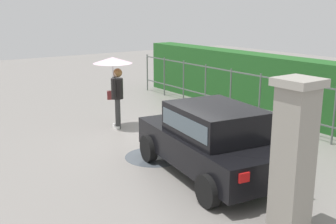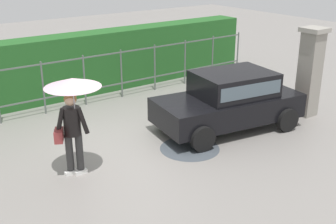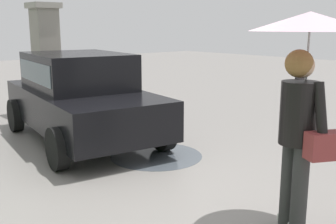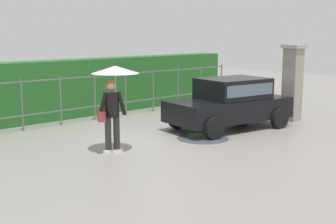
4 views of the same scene
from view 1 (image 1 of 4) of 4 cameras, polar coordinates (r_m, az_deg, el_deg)
ground_plane at (r=10.90m, az=0.09°, el=-3.93°), size 40.00×40.00×0.00m
car at (r=8.54m, az=6.07°, el=-3.53°), size 3.92×2.30×1.48m
pedestrian at (r=11.77m, az=-7.35°, el=5.06°), size 1.09×1.09×2.05m
gate_pillar at (r=6.47m, az=16.81°, el=-5.88°), size 0.60×0.60×2.42m
fence_section at (r=12.62m, az=12.45°, el=2.14°), size 12.43×0.05×1.50m
hedge_row at (r=13.41m, az=15.63°, el=3.18°), size 13.38×0.90×1.90m
puddle_near at (r=9.77m, az=-1.85°, el=-6.12°), size 1.39×1.39×0.00m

